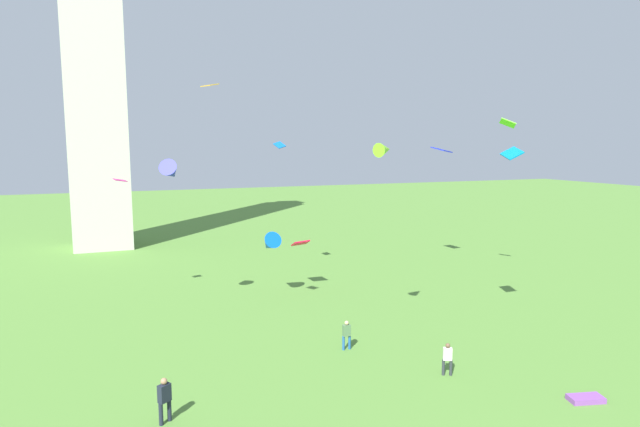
# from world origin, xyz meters

# --- Properties ---
(person_0) EXTENTS (0.55, 0.50, 1.84)m
(person_0) POSITION_xyz_m (-9.99, 9.17, 1.04)
(person_0) COLOR #1E2333
(person_0) RESTS_ON ground_plane
(person_1) EXTENTS (0.49, 0.24, 1.58)m
(person_1) POSITION_xyz_m (-0.38, 13.22, 0.89)
(person_1) COLOR #235693
(person_1) RESTS_ON ground_plane
(person_2) EXTENTS (0.47, 0.40, 1.57)m
(person_2) POSITION_xyz_m (2.73, 8.66, 0.89)
(person_2) COLOR #2D3338
(person_2) RESTS_ON ground_plane
(kite_flying_0) EXTENTS (1.69, 2.10, 1.64)m
(kite_flying_0) POSITION_xyz_m (-8.14, 22.26, 9.13)
(kite_flying_0) COLOR #1A1DD6
(kite_flying_1) EXTENTS (1.18, 1.30, 0.80)m
(kite_flying_1) POSITION_xyz_m (15.93, 20.34, 12.40)
(kite_flying_1) COLOR #68F129
(kite_flying_2) EXTENTS (1.07, 1.49, 0.77)m
(kite_flying_2) POSITION_xyz_m (8.99, 12.02, 10.33)
(kite_flying_2) COLOR #087EC6
(kite_flying_3) EXTENTS (1.38, 2.18, 1.91)m
(kite_flying_3) POSITION_xyz_m (-1.44, 24.06, 3.84)
(kite_flying_3) COLOR blue
(kite_flying_4) EXTENTS (1.39, 1.74, 0.73)m
(kite_flying_4) POSITION_xyz_m (1.18, 24.88, 3.58)
(kite_flying_4) COLOR red
(kite_flying_5) EXTENTS (0.88, 0.96, 0.60)m
(kite_flying_5) POSITION_xyz_m (0.79, 28.64, 10.80)
(kite_flying_5) COLOR blue
(kite_flying_6) EXTENTS (1.33, 1.19, 0.82)m
(kite_flying_6) POSITION_xyz_m (1.89, 13.57, 10.53)
(kite_flying_6) COLOR #7DD526
(kite_flying_7) EXTENTS (0.93, 0.80, 0.26)m
(kite_flying_7) POSITION_xyz_m (-11.07, 25.89, 8.48)
(kite_flying_7) COLOR #C92F80
(kite_flying_8) EXTENTS (1.40, 1.82, 0.54)m
(kite_flying_8) POSITION_xyz_m (14.99, 27.27, 10.40)
(kite_flying_8) COLOR #1D28CA
(kite_flying_9) EXTENTS (0.86, 0.97, 0.16)m
(kite_flying_9) POSITION_xyz_m (-6.85, 15.37, 13.67)
(kite_flying_9) COLOR gold
(kite_bundle_0) EXTENTS (1.57, 1.02, 0.23)m
(kite_bundle_0) POSITION_xyz_m (6.70, 4.38, 0.12)
(kite_bundle_0) COLOR purple
(kite_bundle_0) RESTS_ON ground_plane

